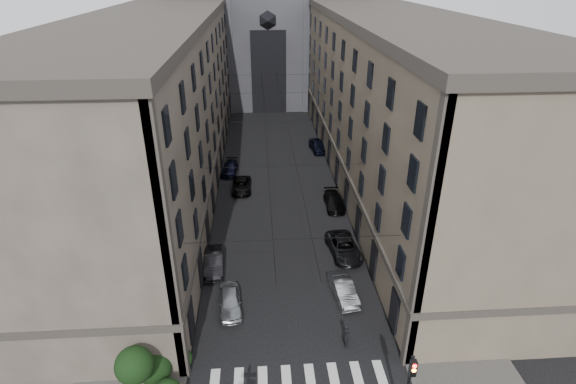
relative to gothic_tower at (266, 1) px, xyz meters
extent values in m
cube|color=#383533|center=(-10.50, -38.96, -17.72)|extent=(7.00, 80.00, 0.15)
cube|color=#383533|center=(10.50, -38.96, -17.72)|extent=(7.00, 80.00, 0.15)
cube|color=#484137|center=(-13.50, -38.96, -8.80)|extent=(13.00, 60.00, 18.00)
cube|color=#38332D|center=(-13.50, -38.96, 0.60)|extent=(13.60, 60.60, 0.90)
cube|color=#38332D|center=(-13.50, -38.96, -13.60)|extent=(13.40, 60.30, 0.50)
cube|color=brown|center=(13.50, -38.96, -8.80)|extent=(13.00, 60.00, 18.00)
cube|color=#38332D|center=(13.50, -38.96, 0.60)|extent=(13.60, 60.60, 0.90)
cube|color=#38332D|center=(13.50, -38.96, -13.60)|extent=(13.40, 60.30, 0.50)
cube|color=#2D2D33|center=(0.00, 0.04, -2.80)|extent=(34.00, 22.00, 30.00)
cube|color=black|center=(0.00, -11.01, -10.80)|extent=(6.00, 0.30, 14.00)
cube|color=black|center=(5.60, -73.18, -13.20)|extent=(0.34, 0.30, 1.00)
cylinder|color=#FF0C07|center=(5.60, -73.34, -12.88)|extent=(0.22, 0.05, 0.22)
cylinder|color=orange|center=(5.60, -73.34, -13.20)|extent=(0.22, 0.05, 0.22)
cylinder|color=black|center=(5.60, -73.34, -13.52)|extent=(0.22, 0.05, 0.22)
sphere|color=black|center=(-8.80, -69.16, -16.65)|extent=(2.00, 2.00, 2.00)
sphere|color=black|center=(-7.40, -68.16, -16.95)|extent=(1.40, 1.40, 1.40)
sphere|color=black|center=(-9.50, -70.46, -14.85)|extent=(2.20, 2.20, 2.20)
cylinder|color=black|center=(0.00, -64.96, -10.30)|extent=(14.00, 0.03, 0.03)
cylinder|color=black|center=(0.00, -52.96, -10.30)|extent=(14.00, 0.03, 0.03)
cylinder|color=black|center=(0.00, -39.96, -10.30)|extent=(14.00, 0.03, 0.03)
cylinder|color=black|center=(0.00, -26.96, -10.30)|extent=(14.00, 0.03, 0.03)
cylinder|color=black|center=(0.00, -14.96, -10.30)|extent=(14.00, 0.03, 0.03)
cylinder|color=black|center=(-1.30, -38.96, -10.70)|extent=(0.03, 60.00, 0.03)
cylinder|color=black|center=(1.30, -38.96, -10.70)|extent=(0.03, 60.00, 0.03)
imported|color=gray|center=(-4.57, -62.66, -17.08)|extent=(2.11, 4.34, 1.43)
imported|color=black|center=(-6.20, -57.50, -17.05)|extent=(1.88, 4.61, 1.49)
imported|color=black|center=(-4.20, -42.38, -17.15)|extent=(2.17, 4.68, 1.30)
imported|color=black|center=(-5.83, -37.23, -17.15)|extent=(2.26, 4.62, 1.29)
imported|color=slate|center=(4.20, -61.85, -17.09)|extent=(2.05, 4.44, 1.41)
imported|color=black|center=(5.31, -56.03, -17.06)|extent=(2.99, 5.54, 1.48)
imported|color=black|center=(5.84, -47.08, -17.12)|extent=(1.89, 4.66, 1.35)
imported|color=black|center=(6.20, -30.49, -17.01)|extent=(2.42, 4.84, 1.58)
imported|color=black|center=(3.48, -66.96, -16.85)|extent=(0.48, 0.71, 1.90)
camera|label=1|loc=(-2.02, -89.42, 5.38)|focal=28.00mm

